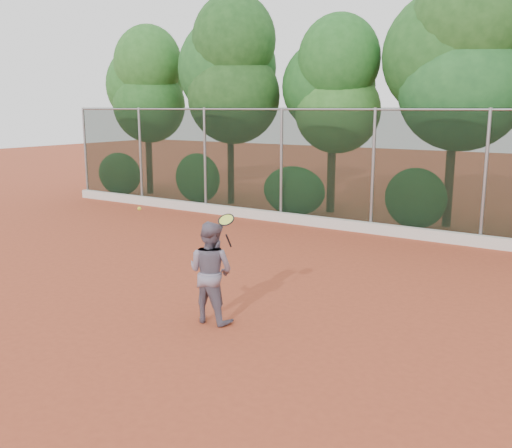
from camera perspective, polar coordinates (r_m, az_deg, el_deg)
The scene contains 7 objects.
ground at distance 10.74m, azimuth -2.95°, elevation -7.44°, with size 80.00×80.00×0.00m, color #A14126.
concrete_curb at distance 16.51m, azimuth 11.16°, elevation -0.36°, with size 24.00×0.20×0.30m, color silver.
tennis_player at distance 9.43m, azimuth -4.55°, elevation -4.80°, with size 0.82×0.64×1.69m, color slate.
chainlink_fence at distance 16.41m, azimuth 11.63°, elevation 5.60°, with size 24.09×0.09×3.50m.
foliage_backdrop at distance 18.40m, azimuth 12.70°, elevation 14.11°, with size 23.70×3.63×7.55m.
tennis_racket at distance 8.95m, azimuth -2.98°, elevation 0.18°, with size 0.30×0.28×0.56m.
tennis_ball_in_flight at distance 10.92m, azimuth -11.59°, elevation 1.52°, with size 0.07×0.07×0.07m.
Camera 1 is at (6.03, -8.18, 3.49)m, focal length 40.00 mm.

